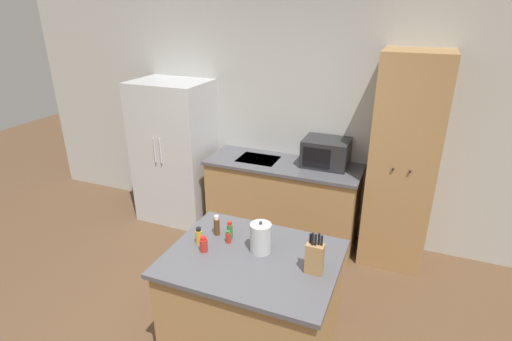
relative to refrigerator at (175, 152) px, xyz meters
name	(u,v)px	position (x,y,z in m)	size (l,w,h in m)	color
wall_back	(297,122)	(1.42, 0.36, 0.44)	(7.20, 0.06, 2.60)	#B2B2AD
refrigerator	(175,152)	(0.00, 0.00, 0.00)	(0.87, 0.67, 1.72)	#B7BABC
back_counter	(282,200)	(1.38, 0.02, -0.40)	(1.71, 0.65, 0.92)	#9E7547
pantry_cabinet	(403,164)	(2.60, 0.05, 0.22)	(0.62, 0.57, 2.16)	#9E7547
kitchen_island	(253,305)	(1.72, -1.67, -0.42)	(1.21, 0.94, 0.88)	#9E7547
microwave	(326,153)	(1.83, 0.12, 0.21)	(0.48, 0.38, 0.29)	#232326
knife_block	(315,258)	(2.17, -1.68, 0.14)	(0.12, 0.07, 0.31)	#9E7547
spice_bottle_tall_dark	(228,237)	(1.49, -1.57, 0.07)	(0.04, 0.04, 0.10)	#B2281E
spice_bottle_short_red	(217,226)	(1.35, -1.50, 0.10)	(0.04, 0.04, 0.17)	#563319
spice_bottle_amber_oil	(199,236)	(1.29, -1.66, 0.08)	(0.05, 0.05, 0.13)	gold
spice_bottle_green_herb	(230,230)	(1.47, -1.51, 0.08)	(0.04, 0.04, 0.14)	#337033
spice_bottle_pale_salt	(204,245)	(1.37, -1.74, 0.08)	(0.06, 0.06, 0.12)	#B2281E
kettle	(261,238)	(1.75, -1.58, 0.13)	(0.15, 0.15, 0.25)	#B2B5B7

